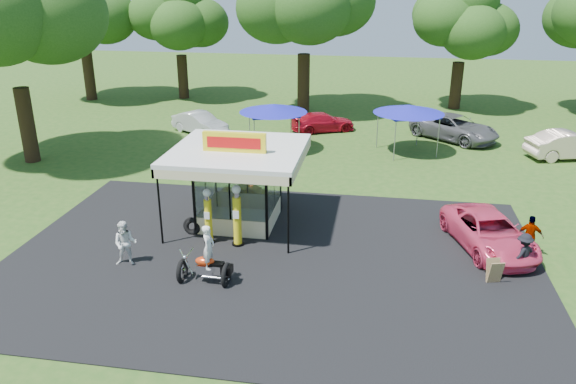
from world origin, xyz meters
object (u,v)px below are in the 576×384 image
object	(u,v)px
spectator_east_b	(530,236)
tent_east	(409,109)
gas_station_kiosk	(239,184)
bg_car_a	(200,123)
gas_pump_right	(237,217)
a_frame_sign	(494,272)
tent_west	(273,108)
pink_sedan	(489,232)
motorcycle	(207,260)
bg_car_b	(323,122)
spectator_east_a	(523,254)
bg_car_d	(454,128)
gas_pump_left	(208,218)
spectator_west	(125,243)
kiosk_car	(252,194)
bg_car_e	(570,145)

from	to	relation	value
spectator_east_b	tent_east	bearing A→B (deg)	-61.16
gas_station_kiosk	bg_car_a	distance (m)	15.33
gas_pump_right	a_frame_sign	distance (m)	9.65
tent_west	gas_station_kiosk	bearing A→B (deg)	-86.67
gas_station_kiosk	pink_sedan	bearing A→B (deg)	-4.31
motorcycle	bg_car_b	xyz separation A→B (m)	(1.70, 21.03, -0.24)
gas_station_kiosk	a_frame_sign	bearing A→B (deg)	-19.36
spectator_east_a	bg_car_d	world-z (taller)	bg_car_d
pink_sedan	bg_car_a	xyz separation A→B (m)	(-16.49, 14.70, 0.02)
gas_pump_left	bg_car_a	world-z (taller)	gas_pump_left
gas_pump_right	spectator_west	bearing A→B (deg)	-148.76
tent_west	bg_car_a	bearing A→B (deg)	152.18
pink_sedan	bg_car_d	size ratio (longest dim) A/B	0.86
gas_station_kiosk	bg_car_a	world-z (taller)	gas_station_kiosk
gas_pump_left	kiosk_car	size ratio (longest dim) A/B	0.83
bg_car_a	kiosk_car	bearing A→B (deg)	-120.37
bg_car_a	bg_car_e	bearing A→B (deg)	-62.95
gas_pump_left	bg_car_d	distance (m)	20.69
pink_sedan	bg_car_d	bearing A→B (deg)	71.57
gas_pump_left	motorcycle	distance (m)	3.12
bg_car_e	gas_pump_left	bearing A→B (deg)	113.14
gas_pump_left	pink_sedan	bearing A→B (deg)	7.25
kiosk_car	tent_west	bearing A→B (deg)	4.16
gas_pump_right	kiosk_car	world-z (taller)	gas_pump_right
bg_car_b	tent_east	world-z (taller)	tent_east
kiosk_car	spectator_east_a	xyz separation A→B (m)	(11.07, -4.81, 0.29)
tent_east	gas_station_kiosk	bearing A→B (deg)	-121.99
kiosk_car	spectator_west	distance (m)	7.33
spectator_east_b	bg_car_b	bearing A→B (deg)	-49.51
bg_car_b	tent_east	distance (m)	7.16
spectator_east_a	bg_car_d	distance (m)	17.81
gas_pump_right	tent_east	distance (m)	15.63
pink_sedan	bg_car_b	world-z (taller)	pink_sedan
a_frame_sign	kiosk_car	size ratio (longest dim) A/B	0.31
kiosk_car	bg_car_a	distance (m)	13.31
kiosk_car	tent_east	xyz separation A→B (m)	(7.37, 9.59, 2.17)
bg_car_a	tent_west	size ratio (longest dim) A/B	1.06
pink_sedan	bg_car_b	bearing A→B (deg)	99.38
motorcycle	bg_car_a	xyz separation A→B (m)	(-6.44, 19.08, -0.17)
pink_sedan	spectator_east_b	world-z (taller)	spectator_east_b
gas_pump_left	bg_car_b	xyz separation A→B (m)	(2.57, 18.05, -0.48)
gas_pump_right	bg_car_a	size ratio (longest dim) A/B	0.59
spectator_west	motorcycle	bearing A→B (deg)	-25.53
gas_station_kiosk	motorcycle	xyz separation A→B (m)	(0.15, -5.14, -0.90)
kiosk_car	bg_car_b	xyz separation A→B (m)	(1.84, 13.68, 0.16)
bg_car_a	bg_car_d	distance (m)	16.86
gas_pump_right	bg_car_d	size ratio (longest dim) A/B	0.44
a_frame_sign	kiosk_car	xyz separation A→B (m)	(-9.98, 5.71, 0.04)
gas_pump_left	bg_car_e	distance (m)	22.58
kiosk_car	bg_car_b	distance (m)	13.81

